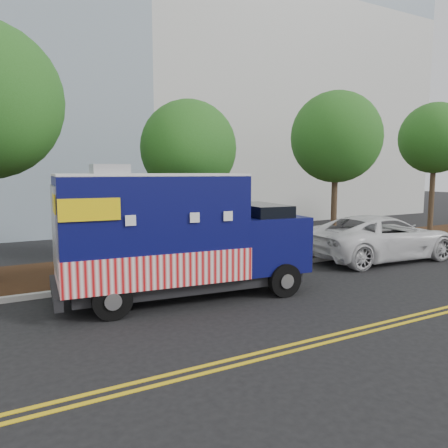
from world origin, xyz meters
TOP-DOWN VIEW (x-y plane):
  - ground at (0.00, 0.00)m, footprint 120.00×120.00m
  - curb at (0.00, 1.40)m, footprint 120.00×0.18m
  - mulch_strip at (0.00, 3.50)m, footprint 120.00×4.00m
  - centerline_near at (0.00, -4.45)m, footprint 120.00×0.10m
  - centerline_far at (0.00, -4.70)m, footprint 120.00×0.10m
  - office_building at (2.00, 22.00)m, footprint 46.00×20.00m
  - tree_b at (-0.01, 3.17)m, footprint 3.36×3.36m
  - tree_c at (7.07, 3.36)m, footprint 3.92×3.92m
  - tree_d at (13.47, 3.18)m, footprint 3.50×3.50m
  - sign_post at (-3.62, 1.95)m, footprint 0.06×0.06m
  - food_truck at (-2.11, -0.30)m, footprint 6.94×3.14m
  - white_car at (6.88, 0.57)m, footprint 6.31×3.23m

SIDE VIEW (x-z plane):
  - ground at x=0.00m, z-range 0.00..0.00m
  - centerline_near at x=0.00m, z-range 0.00..0.01m
  - centerline_far at x=0.00m, z-range 0.00..0.01m
  - curb at x=0.00m, z-range 0.00..0.15m
  - mulch_strip at x=0.00m, z-range 0.00..0.15m
  - white_car at x=6.88m, z-range 0.00..1.70m
  - sign_post at x=-3.62m, z-range 0.00..2.40m
  - food_truck at x=-2.11m, z-range -0.17..3.38m
  - tree_b at x=-0.01m, z-range 1.24..7.10m
  - tree_c at x=7.07m, z-range 1.43..8.23m
  - tree_d at x=13.47m, z-range 1.62..8.39m
  - office_building at x=2.00m, z-range 0.00..30.40m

